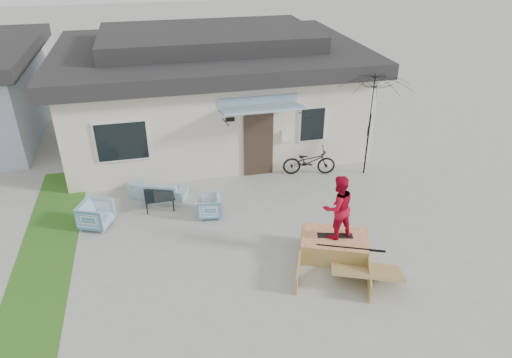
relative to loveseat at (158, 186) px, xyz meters
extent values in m
plane|color=#97988F|center=(2.29, -3.76, -0.33)|extent=(90.00, 90.00, 0.00)
cube|color=#2A5C1C|center=(-2.91, -1.76, -0.33)|extent=(1.40, 8.00, 0.01)
cube|color=beige|center=(2.29, 4.24, 1.17)|extent=(10.00, 7.00, 3.00)
cube|color=black|center=(2.29, 4.24, 2.92)|extent=(10.80, 7.80, 0.50)
cube|color=black|center=(2.29, 4.24, 3.47)|extent=(7.50, 4.50, 0.60)
cube|color=#37291F|center=(3.29, 0.70, 0.72)|extent=(0.95, 0.08, 2.10)
cube|color=white|center=(-0.91, 0.71, 1.27)|extent=(1.60, 0.06, 1.30)
cube|color=white|center=(5.09, 0.71, 1.27)|extent=(0.90, 0.06, 1.20)
cube|color=teal|center=(3.29, 0.19, 2.12)|extent=(2.50, 1.09, 0.29)
imported|color=teal|center=(0.00, 0.00, 0.00)|extent=(1.76, 1.08, 0.66)
imported|color=teal|center=(-1.73, -1.27, 0.07)|extent=(0.97, 0.99, 0.80)
imported|color=teal|center=(1.36, -1.45, 0.02)|extent=(0.72, 0.75, 0.69)
cube|color=black|center=(0.00, -0.63, -0.13)|extent=(0.88, 0.88, 0.41)
imported|color=black|center=(4.92, 0.34, 0.22)|extent=(1.81, 0.92, 1.11)
cylinder|color=black|center=(6.74, -0.02, 0.72)|extent=(0.05, 0.05, 2.10)
imported|color=black|center=(6.74, -0.02, 1.42)|extent=(2.78, 2.66, 0.90)
cube|color=black|center=(4.14, -3.91, 0.23)|extent=(0.89, 0.44, 0.05)
imported|color=#AF0923|center=(4.14, -3.91, 1.08)|extent=(0.91, 0.76, 1.64)
camera|label=1|loc=(0.10, -12.67, 6.97)|focal=32.81mm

